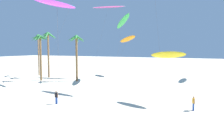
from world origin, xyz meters
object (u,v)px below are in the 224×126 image
flying_kite_7 (57,4)px  person_foreground_walker (194,103)px  person_near_left (56,97)px  palm_tree_0 (38,41)px  palm_tree_2 (40,45)px  flying_kite_6 (123,22)px  palm_tree_1 (48,41)px  flying_kite_1 (128,39)px  flying_kite_0 (108,7)px  palm_tree_3 (76,44)px  flying_kite_8 (168,55)px

flying_kite_7 → person_foreground_walker: (11.21, 9.03, -9.98)m
flying_kite_7 → person_near_left: (-4.43, 4.81, -9.95)m
palm_tree_0 → person_foreground_walker: size_ratio=6.46×
person_near_left → palm_tree_2: bearing=139.6°
person_near_left → person_foreground_walker: bearing=15.1°
person_near_left → flying_kite_6: bearing=87.5°
palm_tree_2 → person_near_left: palm_tree_2 is taller
palm_tree_1 → flying_kite_1: size_ratio=1.01×
palm_tree_2 → person_near_left: (15.13, -12.86, -6.72)m
flying_kite_0 → palm_tree_0: bearing=-164.3°
palm_tree_3 → person_near_left: size_ratio=5.75×
palm_tree_1 → flying_kite_1: palm_tree_1 is taller
palm_tree_3 → person_near_left: (7.69, -15.47, -6.87)m
palm_tree_1 → palm_tree_0: bearing=161.1°
palm_tree_2 → flying_kite_1: 21.14m
palm_tree_0 → palm_tree_3: bearing=-13.3°
palm_tree_3 → person_foreground_walker: 26.81m
flying_kite_1 → flying_kite_6: 9.02m
palm_tree_1 → palm_tree_2: palm_tree_1 is taller
flying_kite_7 → palm_tree_3: bearing=120.9°
palm_tree_0 → flying_kite_0: bearing=15.7°
palm_tree_0 → palm_tree_2: bearing=-42.6°
palm_tree_0 → flying_kite_8: bearing=-20.4°
flying_kite_0 → person_near_left: flying_kite_0 is taller
palm_tree_0 → palm_tree_1: (4.62, -1.59, -0.01)m
palm_tree_2 → flying_kite_7: size_ratio=0.84×
flying_kite_1 → flying_kite_7: size_ratio=0.92×
palm_tree_0 → flying_kite_0: size_ratio=0.61×
palm_tree_0 → palm_tree_1: bearing=-18.9°
flying_kite_8 → flying_kite_0: bearing=133.4°
palm_tree_2 → person_foreground_walker: bearing=-15.7°
flying_kite_0 → palm_tree_1: bearing=-153.2°
palm_tree_0 → flying_kite_8: 36.34m
palm_tree_1 → flying_kite_0: flying_kite_0 is taller
person_near_left → flying_kite_0: bearing=99.8°
flying_kite_0 → flying_kite_7: bearing=-73.3°
palm_tree_1 → flying_kite_0: (12.82, 6.49, 8.05)m
palm_tree_0 → person_near_left: bearing=-41.1°
palm_tree_2 → flying_kite_1: (14.14, 15.62, 1.67)m
flying_kite_0 → person_near_left: (4.10, -23.66, -15.81)m
palm_tree_1 → flying_kite_7: flying_kite_7 is taller
palm_tree_3 → palm_tree_1: bearing=169.6°
palm_tree_3 → person_near_left: palm_tree_3 is taller
flying_kite_6 → person_near_left: 23.43m
flying_kite_0 → flying_kite_6: size_ratio=1.23×
person_foreground_walker → flying_kite_0: bearing=135.4°
palm_tree_3 → flying_kite_1: 14.72m
palm_tree_3 → flying_kite_7: (12.12, -20.28, 3.08)m
flying_kite_0 → flying_kite_1: 9.38m
palm_tree_2 → flying_kite_7: (19.55, -17.67, 3.22)m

